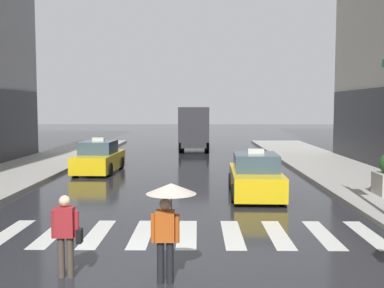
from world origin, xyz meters
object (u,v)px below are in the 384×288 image
at_px(box_truck, 194,126).
at_px(taxi_lead, 255,177).
at_px(pedestrian_with_handbag, 66,231).
at_px(pedestrian_with_umbrella, 169,205).
at_px(taxi_second, 99,158).

bearing_deg(box_truck, taxi_lead, -82.22).
bearing_deg(box_truck, pedestrian_with_handbag, -94.89).
bearing_deg(pedestrian_with_handbag, taxi_lead, 60.55).
distance_m(taxi_lead, pedestrian_with_umbrella, 9.20).
xyz_separation_m(taxi_lead, box_truck, (-2.50, 18.29, 1.13)).
xyz_separation_m(taxi_second, pedestrian_with_handbag, (2.52, -14.65, 0.21)).
bearing_deg(taxi_second, box_truck, 68.35).
relative_size(taxi_lead, pedestrian_with_umbrella, 2.37).
bearing_deg(pedestrian_with_umbrella, box_truck, 89.50).
relative_size(taxi_lead, box_truck, 0.61).
distance_m(pedestrian_with_umbrella, pedestrian_with_handbag, 2.15).
xyz_separation_m(taxi_second, pedestrian_with_umbrella, (4.57, -14.92, 0.79)).
xyz_separation_m(taxi_lead, taxi_second, (-7.31, 6.17, 0.00)).
height_order(taxi_lead, pedestrian_with_handbag, taxi_lead).
bearing_deg(pedestrian_with_umbrella, pedestrian_with_handbag, 172.57).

